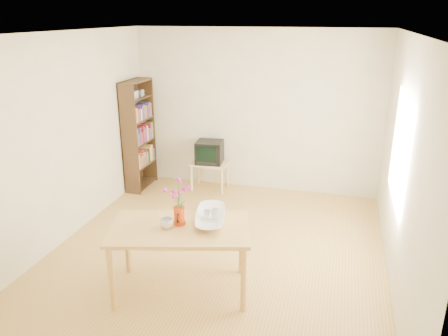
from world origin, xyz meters
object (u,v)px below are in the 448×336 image
(mug, at_px, (167,223))
(bowl, at_px, (210,201))
(table, at_px, (180,234))
(pitcher, at_px, (179,216))
(television, at_px, (210,152))

(mug, height_order, bowl, bowl)
(table, relative_size, pitcher, 7.60)
(table, height_order, pitcher, pitcher)
(mug, distance_m, television, 2.93)
(bowl, bearing_deg, mug, -142.62)
(pitcher, distance_m, bowl, 0.35)
(bowl, height_order, television, bowl)
(table, height_order, bowl, bowl)
(bowl, bearing_deg, table, -137.54)
(pitcher, height_order, television, pitcher)
(pitcher, relative_size, bowl, 0.45)
(table, bearing_deg, bowl, 27.81)
(television, bearing_deg, table, -83.71)
(table, distance_m, pitcher, 0.18)
(mug, xyz_separation_m, bowl, (0.37, 0.28, 0.17))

